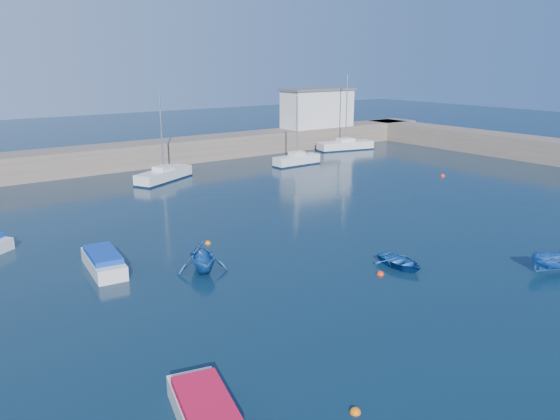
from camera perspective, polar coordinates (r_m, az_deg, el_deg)
ground at (r=25.64m, az=18.77°, el=-12.25°), size 220.00×220.00×0.00m
back_wall at (r=62.46m, az=-17.84°, el=5.17°), size 96.00×4.50×2.60m
right_arm at (r=77.97m, az=18.64°, el=7.00°), size 4.50×32.00×2.60m
harbor_office at (r=76.73m, az=3.93°, el=10.49°), size 10.00×4.00×5.00m
sailboat_6 at (r=55.37m, az=-12.04°, el=3.62°), size 6.99×4.99×9.03m
sailboat_7 at (r=62.50m, az=1.75°, el=5.27°), size 5.79×1.79×7.71m
sailboat_8 at (r=73.96m, az=6.84°, el=6.74°), size 7.87×3.73×9.84m
motorboat_0 at (r=18.90m, az=-7.64°, el=-20.50°), size 2.69×4.96×1.05m
motorboat_1 at (r=32.62m, az=-17.96°, el=-5.15°), size 2.08×4.73×1.12m
dinghy_center at (r=32.35m, az=12.45°, el=-5.32°), size 2.20×3.04×0.62m
dinghy_left at (r=31.14m, az=-8.17°, el=-4.85°), size 3.69×3.98×1.72m
dinghy_right at (r=34.62m, az=27.04°, el=-4.81°), size 3.23×2.65×1.19m
buoy_0 at (r=19.88m, az=7.87°, el=-20.25°), size 0.39×0.39×0.39m
buoy_1 at (r=31.12m, az=10.44°, el=-6.66°), size 0.43×0.43×0.43m
buoy_3 at (r=35.93m, az=-7.55°, el=-3.51°), size 0.41×0.41×0.41m
buoy_4 at (r=58.91m, az=16.63°, el=3.40°), size 0.50×0.50×0.50m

